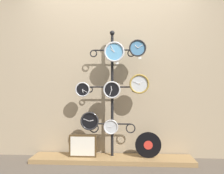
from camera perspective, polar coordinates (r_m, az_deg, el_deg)
ground_plane at (r=2.83m, az=-0.47°, el=-21.09°), size 12.00×12.00×0.00m
shop_wall at (r=3.23m, az=0.22°, el=6.77°), size 4.40×0.04×2.80m
low_shelf at (r=3.14m, az=-0.01°, el=-18.31°), size 2.20×0.36×0.06m
display_stand at (r=3.07m, az=0.06°, el=-7.61°), size 0.72×0.37×1.81m
clock_top_center at (r=3.00m, az=0.59°, el=9.16°), size 0.28×0.04×0.28m
clock_top_right at (r=2.99m, az=6.69°, el=10.06°), size 0.23×0.04×0.23m
clock_middle_left at (r=3.02m, az=-7.70°, el=-0.65°), size 0.20×0.04×0.20m
clock_middle_center at (r=2.95m, az=-0.10°, el=-0.74°), size 0.24×0.04×0.24m
clock_middle_right at (r=2.96m, az=7.14°, el=0.80°), size 0.27×0.04×0.27m
clock_bottom_left at (r=3.04m, az=-5.86°, el=-8.84°), size 0.25×0.04×0.25m
clock_bottom_center at (r=3.02m, az=-0.29°, el=-10.39°), size 0.20×0.04×0.20m
vinyl_record at (r=3.07m, az=9.44°, el=-14.74°), size 0.35×0.01×0.35m
picture_frame at (r=3.11m, az=-7.68°, el=-15.05°), size 0.37×0.02×0.30m
price_tag_upper at (r=2.98m, az=1.33°, el=6.26°), size 0.04×0.00×0.03m
price_tag_mid at (r=2.97m, az=7.31°, el=7.56°), size 0.04×0.00×0.03m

